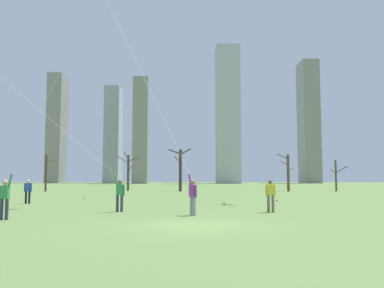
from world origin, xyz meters
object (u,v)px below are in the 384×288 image
(bystander_strolling_midfield, at_px, (271,194))
(bare_tree_left_of_center, at_px, (336,175))
(bare_tree_far_right_edge, at_px, (128,171))
(bare_tree_rightmost, at_px, (180,168))
(kite_flyer_far_back_blue, at_px, (161,123))
(bystander_far_off_by_trees, at_px, (28,190))
(bare_tree_leftmost, at_px, (46,172))
(kite_flyer_midfield_center_purple, at_px, (59,82))
(bare_tree_right_of_center, at_px, (288,171))
(kite_flyer_foreground_left_teal, at_px, (72,150))

(bystander_strolling_midfield, height_order, bare_tree_left_of_center, bare_tree_left_of_center)
(bare_tree_far_right_edge, relative_size, bare_tree_rightmost, 0.98)
(kite_flyer_far_back_blue, bearing_deg, bystander_far_off_by_trees, 143.46)
(kite_flyer_far_back_blue, bearing_deg, bare_tree_rightmost, 88.99)
(bystander_strolling_midfield, height_order, bare_tree_leftmost, bare_tree_leftmost)
(bare_tree_rightmost, bearing_deg, kite_flyer_midfield_center_purple, -96.70)
(bare_tree_left_of_center, bearing_deg, bare_tree_right_of_center, 179.74)
(kite_flyer_midfield_center_purple, height_order, kite_flyer_far_back_blue, kite_flyer_midfield_center_purple)
(bare_tree_left_of_center, relative_size, bare_tree_rightmost, 0.73)
(bare_tree_far_right_edge, height_order, bare_tree_rightmost, bare_tree_rightmost)
(kite_flyer_foreground_left_teal, bearing_deg, bystander_strolling_midfield, -1.68)
(bare_tree_left_of_center, height_order, bare_tree_right_of_center, bare_tree_right_of_center)
(kite_flyer_midfield_center_purple, distance_m, bare_tree_far_right_edge, 41.60)
(kite_flyer_foreground_left_teal, bearing_deg, kite_flyer_far_back_blue, 1.54)
(bystander_strolling_midfield, height_order, bare_tree_right_of_center, bare_tree_right_of_center)
(kite_flyer_midfield_center_purple, relative_size, bare_tree_far_right_edge, 3.49)
(kite_flyer_midfield_center_purple, height_order, bare_tree_leftmost, kite_flyer_midfield_center_purple)
(kite_flyer_far_back_blue, height_order, bare_tree_right_of_center, kite_flyer_far_back_blue)
(bare_tree_left_of_center, bearing_deg, kite_flyer_far_back_blue, -122.74)
(bare_tree_far_right_edge, relative_size, bare_tree_right_of_center, 1.13)
(bare_tree_right_of_center, bearing_deg, bare_tree_far_right_edge, 172.02)
(kite_flyer_foreground_left_teal, bearing_deg, bare_tree_rightmost, 81.52)
(bare_tree_far_right_edge, bearing_deg, kite_flyer_foreground_left_teal, -86.36)
(kite_flyer_far_back_blue, distance_m, bare_tree_leftmost, 38.27)
(kite_flyer_midfield_center_purple, height_order, bystander_strolling_midfield, kite_flyer_midfield_center_purple)
(bystander_far_off_by_trees, relative_size, bare_tree_right_of_center, 0.32)
(bystander_strolling_midfield, bearing_deg, bare_tree_rightmost, 98.13)
(bystander_far_off_by_trees, xyz_separation_m, bare_tree_far_right_edge, (2.48, 30.19, 1.96))
(kite_flyer_far_back_blue, height_order, bare_tree_rightmost, kite_flyer_far_back_blue)
(kite_flyer_midfield_center_purple, height_order, bare_tree_far_right_edge, kite_flyer_midfield_center_purple)
(bare_tree_leftmost, bearing_deg, kite_flyer_midfield_center_purple, -70.55)
(bystander_strolling_midfield, xyz_separation_m, bare_tree_leftmost, (-22.95, 34.43, 1.74))
(bystander_far_off_by_trees, height_order, bare_tree_rightmost, bare_tree_rightmost)
(bystander_far_off_by_trees, xyz_separation_m, bare_tree_rightmost, (9.93, 27.08, 2.22))
(bare_tree_far_right_edge, bearing_deg, bystander_far_off_by_trees, -94.69)
(bare_tree_left_of_center, bearing_deg, bare_tree_leftmost, 179.95)
(kite_flyer_midfield_center_purple, xyz_separation_m, bystander_strolling_midfield, (9.41, 3.88, -4.67))
(bare_tree_far_right_edge, relative_size, bare_tree_left_of_center, 1.34)
(kite_flyer_far_back_blue, distance_m, bare_tree_left_of_center, 40.47)
(kite_flyer_far_back_blue, xyz_separation_m, bystander_strolling_midfield, (5.51, -0.41, -3.61))
(bare_tree_leftmost, bearing_deg, bare_tree_far_right_edge, 16.29)
(kite_flyer_foreground_left_teal, bearing_deg, kite_flyer_midfield_center_purple, -81.97)
(bare_tree_far_right_edge, bearing_deg, bare_tree_left_of_center, -6.22)
(kite_flyer_far_back_blue, bearing_deg, bare_tree_right_of_center, 65.86)
(kite_flyer_midfield_center_purple, bearing_deg, bystander_far_off_by_trees, 115.86)
(bare_tree_left_of_center, bearing_deg, kite_flyer_midfield_center_purple, -123.93)
(bare_tree_left_of_center, bearing_deg, bystander_strolling_midfield, -115.41)
(bystander_strolling_midfield, distance_m, bare_tree_left_of_center, 38.10)
(bystander_far_off_by_trees, bearing_deg, bare_tree_left_of_center, 40.95)
(bare_tree_right_of_center, bearing_deg, bystander_strolling_midfield, -105.79)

